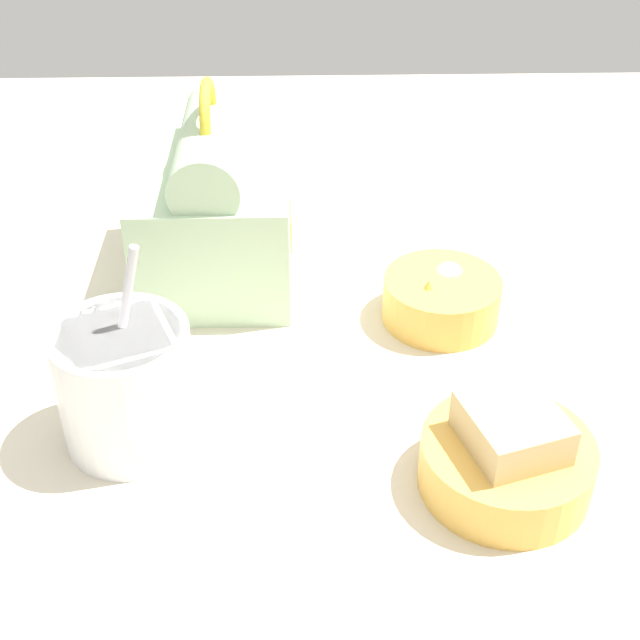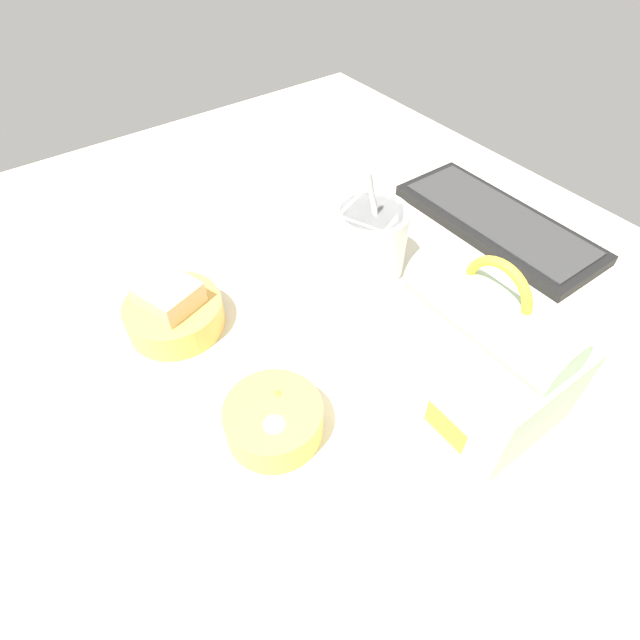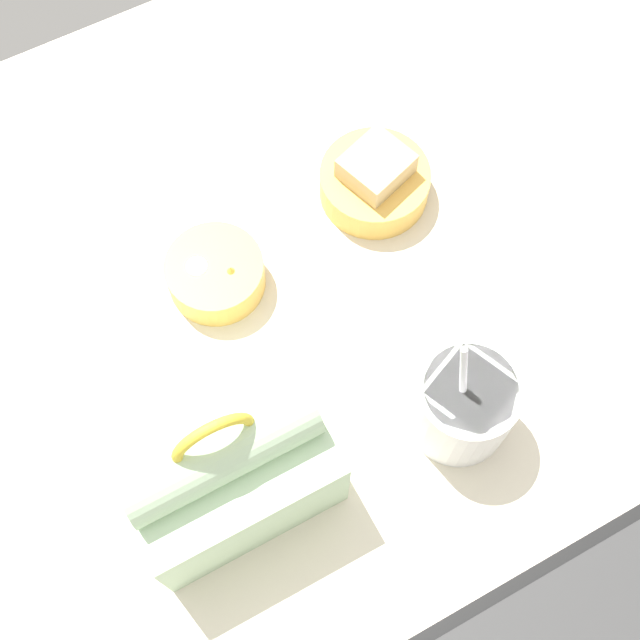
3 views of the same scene
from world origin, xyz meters
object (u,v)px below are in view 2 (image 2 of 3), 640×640
(keyboard, at_px, (497,222))
(lunch_bag, at_px, (476,351))
(soup_cup, at_px, (370,239))
(bento_bowl_snacks, at_px, (274,419))
(bento_bowl_sandwich, at_px, (174,311))

(keyboard, relative_size, lunch_bag, 1.69)
(keyboard, height_order, lunch_bag, lunch_bag)
(keyboard, bearing_deg, lunch_bag, -56.41)
(soup_cup, xyz_separation_m, bento_bowl_snacks, (0.15, -0.26, -0.03))
(bento_bowl_sandwich, height_order, bento_bowl_snacks, bento_bowl_sandwich)
(lunch_bag, xyz_separation_m, bento_bowl_sandwich, (-0.30, -0.23, -0.05))
(lunch_bag, height_order, soup_cup, lunch_bag)
(soup_cup, distance_m, bento_bowl_sandwich, 0.29)
(keyboard, bearing_deg, soup_cup, -101.72)
(bento_bowl_snacks, bearing_deg, soup_cup, 120.04)
(lunch_bag, distance_m, soup_cup, 0.25)
(bento_bowl_sandwich, bearing_deg, keyboard, 78.09)
(keyboard, xyz_separation_m, bento_bowl_snacks, (0.10, -0.50, 0.01))
(bento_bowl_snacks, bearing_deg, lunch_bag, 67.55)
(bento_bowl_snacks, bearing_deg, bento_bowl_sandwich, -174.84)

